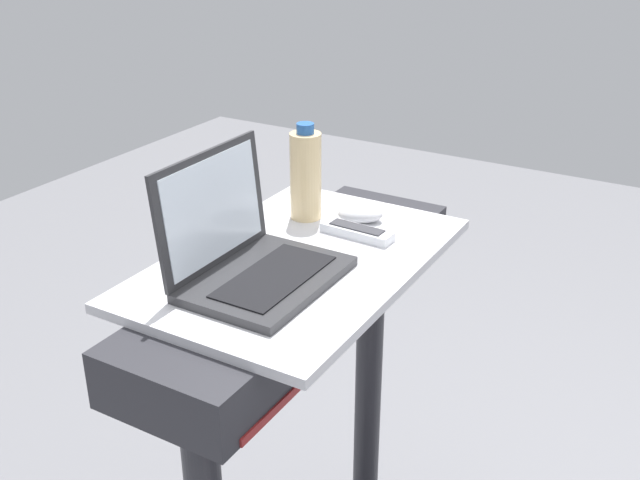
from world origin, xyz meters
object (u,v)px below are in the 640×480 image
laptop (249,256)px  computer_mouse (360,214)px  tv_remote (357,232)px  water_bottle (306,175)px

laptop → computer_mouse: laptop is taller
computer_mouse → laptop: bearing=145.3°
laptop → tv_remote: (0.27, -0.08, -0.04)m
computer_mouse → water_bottle: size_ratio=0.46×
laptop → water_bottle: laptop is taller
laptop → computer_mouse: size_ratio=3.09×
laptop → water_bottle: 0.32m
computer_mouse → water_bottle: 0.15m
tv_remote → laptop: bearing=162.8°
laptop → water_bottle: size_ratio=1.42×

